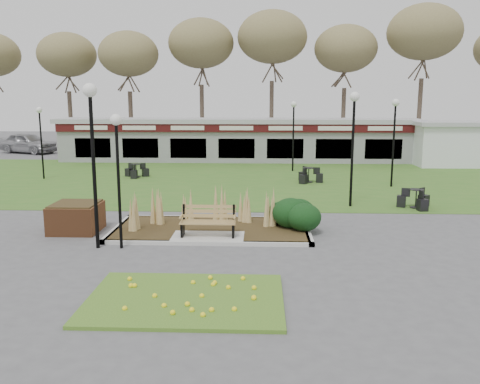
{
  "coord_description": "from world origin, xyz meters",
  "views": [
    {
      "loc": [
        1.59,
        -14.86,
        4.31
      ],
      "look_at": [
        0.91,
        2.0,
        1.16
      ],
      "focal_mm": 38.0,
      "sensor_mm": 36.0,
      "label": 1
    }
  ],
  "objects_px": {
    "lamp_post_near_left": "(92,130)",
    "bistro_set_c": "(416,202)",
    "brick_planter": "(76,217)",
    "service_hut": "(447,143)",
    "lamp_post_mid_left": "(117,152)",
    "car_black": "(110,142)",
    "car_silver": "(28,143)",
    "food_pavilion": "(237,139)",
    "bistro_set_b": "(309,177)",
    "lamp_post_far_left": "(40,127)",
    "park_bench": "(208,221)",
    "lamp_post_mid_right": "(395,123)",
    "lamp_post_near_right": "(354,124)",
    "bistro_set_a": "(136,173)",
    "lamp_post_far_right": "(294,121)"
  },
  "relations": [
    {
      "from": "lamp_post_near_left",
      "to": "car_silver",
      "type": "bearing_deg",
      "value": 118.43
    },
    {
      "from": "brick_planter",
      "to": "lamp_post_far_left",
      "type": "xyz_separation_m",
      "value": [
        -5.64,
        10.62,
        2.31
      ]
    },
    {
      "from": "service_hut",
      "to": "brick_planter",
      "type": "bearing_deg",
      "value": -136.48
    },
    {
      "from": "lamp_post_far_right",
      "to": "car_silver",
      "type": "height_order",
      "value": "lamp_post_far_right"
    },
    {
      "from": "lamp_post_far_left",
      "to": "car_silver",
      "type": "bearing_deg",
      "value": 117.74
    },
    {
      "from": "brick_planter",
      "to": "lamp_post_far_right",
      "type": "distance_m",
      "value": 16.34
    },
    {
      "from": "bistro_set_b",
      "to": "lamp_post_near_left",
      "type": "bearing_deg",
      "value": -121.34
    },
    {
      "from": "brick_planter",
      "to": "bistro_set_c",
      "type": "relative_size",
      "value": 1.09
    },
    {
      "from": "lamp_post_near_right",
      "to": "bistro_set_b",
      "type": "bearing_deg",
      "value": 101.2
    },
    {
      "from": "brick_planter",
      "to": "car_silver",
      "type": "height_order",
      "value": "car_silver"
    },
    {
      "from": "car_silver",
      "to": "food_pavilion",
      "type": "bearing_deg",
      "value": -82.25
    },
    {
      "from": "bistro_set_c",
      "to": "car_black",
      "type": "bearing_deg",
      "value": 130.42
    },
    {
      "from": "food_pavilion",
      "to": "park_bench",
      "type": "bearing_deg",
      "value": -90.0
    },
    {
      "from": "food_pavilion",
      "to": "car_silver",
      "type": "relative_size",
      "value": 5.18
    },
    {
      "from": "lamp_post_far_left",
      "to": "bistro_set_b",
      "type": "relative_size",
      "value": 2.69
    },
    {
      "from": "lamp_post_far_right",
      "to": "bistro_set_c",
      "type": "bearing_deg",
      "value": -67.24
    },
    {
      "from": "park_bench",
      "to": "lamp_post_mid_left",
      "type": "distance_m",
      "value": 3.46
    },
    {
      "from": "brick_planter",
      "to": "bistro_set_b",
      "type": "bearing_deg",
      "value": 49.77
    },
    {
      "from": "bistro_set_a",
      "to": "bistro_set_b",
      "type": "xyz_separation_m",
      "value": [
        9.27,
        -1.37,
        0.01
      ]
    },
    {
      "from": "brick_planter",
      "to": "car_black",
      "type": "distance_m",
      "value": 26.83
    },
    {
      "from": "lamp_post_mid_left",
      "to": "car_black",
      "type": "distance_m",
      "value": 29.17
    },
    {
      "from": "lamp_post_mid_right",
      "to": "bistro_set_a",
      "type": "xyz_separation_m",
      "value": [
        -13.21,
        2.48,
        -2.84
      ]
    },
    {
      "from": "brick_planter",
      "to": "service_hut",
      "type": "xyz_separation_m",
      "value": [
        17.9,
        17.0,
        0.97
      ]
    },
    {
      "from": "park_bench",
      "to": "bistro_set_b",
      "type": "height_order",
      "value": "park_bench"
    },
    {
      "from": "lamp_post_near_right",
      "to": "lamp_post_far_right",
      "type": "height_order",
      "value": "lamp_post_near_right"
    },
    {
      "from": "food_pavilion",
      "to": "lamp_post_far_left",
      "type": "distance_m",
      "value": 13.12
    },
    {
      "from": "park_bench",
      "to": "lamp_post_near_left",
      "type": "bearing_deg",
      "value": -161.44
    },
    {
      "from": "park_bench",
      "to": "service_hut",
      "type": "relative_size",
      "value": 0.39
    },
    {
      "from": "brick_planter",
      "to": "lamp_post_mid_left",
      "type": "distance_m",
      "value": 3.55
    },
    {
      "from": "lamp_post_mid_right",
      "to": "car_silver",
      "type": "bearing_deg",
      "value": 149.82
    },
    {
      "from": "lamp_post_near_right",
      "to": "lamp_post_mid_left",
      "type": "relative_size",
      "value": 1.17
    },
    {
      "from": "bistro_set_a",
      "to": "bistro_set_c",
      "type": "bearing_deg",
      "value": -29.67
    },
    {
      "from": "bistro_set_b",
      "to": "car_silver",
      "type": "distance_m",
      "value": 24.61
    },
    {
      "from": "lamp_post_near_right",
      "to": "lamp_post_mid_left",
      "type": "distance_m",
      "value": 9.75
    },
    {
      "from": "brick_planter",
      "to": "car_silver",
      "type": "distance_m",
      "value": 26.29
    },
    {
      "from": "lamp_post_mid_left",
      "to": "car_black",
      "type": "bearing_deg",
      "value": 107.14
    },
    {
      "from": "lamp_post_near_left",
      "to": "bistro_set_c",
      "type": "xyz_separation_m",
      "value": [
        10.85,
        5.8,
        -3.16
      ]
    },
    {
      "from": "food_pavilion",
      "to": "lamp_post_near_right",
      "type": "xyz_separation_m",
      "value": [
        5.21,
        -14.73,
        1.83
      ]
    },
    {
      "from": "lamp_post_mid_right",
      "to": "lamp_post_far_left",
      "type": "bearing_deg",
      "value": 174.53
    },
    {
      "from": "lamp_post_far_right",
      "to": "bistro_set_c",
      "type": "relative_size",
      "value": 2.97
    },
    {
      "from": "lamp_post_near_left",
      "to": "lamp_post_mid_left",
      "type": "bearing_deg",
      "value": 0.0
    },
    {
      "from": "service_hut",
      "to": "lamp_post_far_left",
      "type": "height_order",
      "value": "lamp_post_far_left"
    },
    {
      "from": "park_bench",
      "to": "lamp_post_mid_left",
      "type": "relative_size",
      "value": 0.44
    },
    {
      "from": "lamp_post_mid_left",
      "to": "lamp_post_far_left",
      "type": "height_order",
      "value": "lamp_post_mid_left"
    },
    {
      "from": "lamp_post_mid_left",
      "to": "bistro_set_b",
      "type": "relative_size",
      "value": 2.72
    },
    {
      "from": "lamp_post_far_left",
      "to": "lamp_post_near_right",
      "type": "bearing_deg",
      "value": -22.71
    },
    {
      "from": "lamp_post_near_left",
      "to": "car_silver",
      "type": "relative_size",
      "value": 0.99
    },
    {
      "from": "lamp_post_near_right",
      "to": "lamp_post_far_right",
      "type": "relative_size",
      "value": 1.11
    },
    {
      "from": "lamp_post_far_left",
      "to": "car_black",
      "type": "xyz_separation_m",
      "value": [
        -0.97,
        15.38,
        -2.12
      ]
    },
    {
      "from": "food_pavilion",
      "to": "lamp_post_near_right",
      "type": "bearing_deg",
      "value": -70.53
    }
  ]
}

